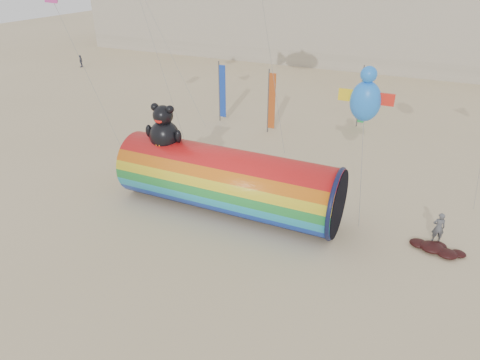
% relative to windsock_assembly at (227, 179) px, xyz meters
% --- Properties ---
extents(ground, '(160.00, 160.00, 0.00)m').
position_rel_windsock_assembly_xyz_m(ground, '(0.58, -2.15, -1.92)').
color(ground, '#CCB58C').
rests_on(ground, ground).
extents(windsock_assembly, '(12.55, 3.82, 5.79)m').
position_rel_windsock_assembly_xyz_m(windsock_assembly, '(0.00, 0.00, 0.00)').
color(windsock_assembly, red).
rests_on(windsock_assembly, ground).
extents(kite_handler, '(0.69, 0.54, 1.67)m').
position_rel_windsock_assembly_xyz_m(kite_handler, '(11.04, 1.56, -1.08)').
color(kite_handler, '#4F5156').
rests_on(kite_handler, ground).
extents(fabric_bundle, '(2.62, 1.35, 0.41)m').
position_rel_windsock_assembly_xyz_m(fabric_bundle, '(11.09, 0.66, -1.75)').
color(fabric_bundle, '#3B0C0A').
rests_on(fabric_bundle, ground).
extents(festival_banners, '(11.93, 4.55, 5.20)m').
position_rel_windsock_assembly_xyz_m(festival_banners, '(-1.62, 14.07, 0.72)').
color(festival_banners, '#59595E').
rests_on(festival_banners, ground).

